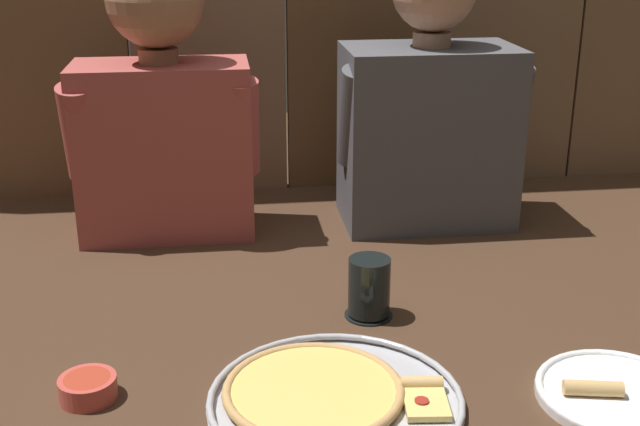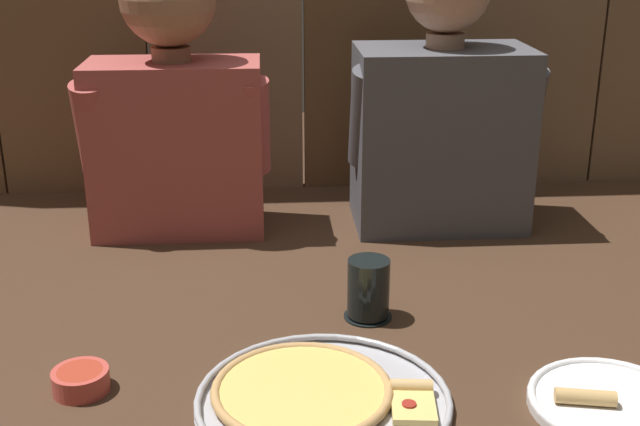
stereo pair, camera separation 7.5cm
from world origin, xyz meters
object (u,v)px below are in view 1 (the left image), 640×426
drinking_glass (369,288)px  diner_right (429,102)px  diner_left (161,99)px  dipping_bowl (88,387)px  dinner_plate (617,394)px  pizza_tray (328,395)px

drinking_glass → diner_right: diner_right is taller
diner_left → diner_right: size_ratio=1.00×
drinking_glass → diner_left: size_ratio=0.18×
drinking_glass → diner_right: size_ratio=0.18×
dipping_bowl → dinner_plate: bearing=-7.6°
dinner_plate → diner_left: 1.03m
dipping_bowl → diner_left: (0.09, 0.65, 0.27)m
dipping_bowl → diner_left: bearing=82.4°
diner_right → diner_left: bearing=179.9°
diner_left → diner_right: 0.57m
dinner_plate → diner_left: size_ratio=0.39×
pizza_tray → diner_right: size_ratio=0.60×
diner_right → drinking_glass: bearing=-115.1°
dinner_plate → dipping_bowl: (-0.75, 0.10, 0.01)m
diner_left → drinking_glass: bearing=-51.5°
dinner_plate → diner_right: (-0.09, 0.74, 0.26)m
pizza_tray → dinner_plate: 0.41m
pizza_tray → dipping_bowl: (-0.34, 0.05, 0.01)m
dinner_plate → drinking_glass: (-0.30, 0.30, 0.04)m
dipping_bowl → diner_right: size_ratio=0.14×
pizza_tray → dipping_bowl: size_ratio=4.41×
drinking_glass → dinner_plate: bearing=-44.5°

